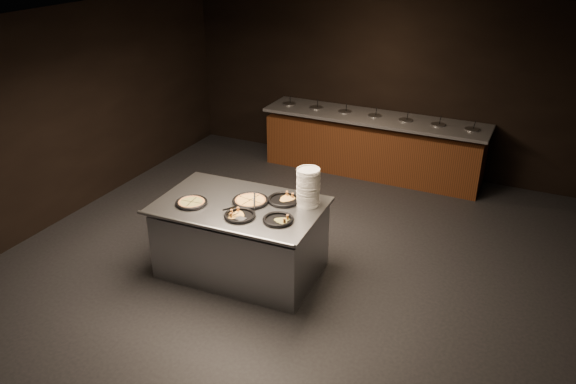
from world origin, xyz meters
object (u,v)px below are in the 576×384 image
serving_counter (241,239)px  plate_stack (308,187)px  pan_cheese_whole (250,201)px  pan_veggie_whole (191,202)px

serving_counter → plate_stack: plate_stack is taller
serving_counter → pan_cheese_whole: bearing=42.2°
plate_stack → pan_cheese_whole: bearing=-159.9°
plate_stack → pan_veggie_whole: plate_stack is taller
serving_counter → plate_stack: 1.06m
serving_counter → plate_stack: size_ratio=4.41×
serving_counter → pan_veggie_whole: (-0.50, -0.24, 0.50)m
pan_cheese_whole → serving_counter: bearing=-135.1°
pan_veggie_whole → plate_stack: bearing=24.9°
plate_stack → pan_veggie_whole: size_ratio=1.20×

